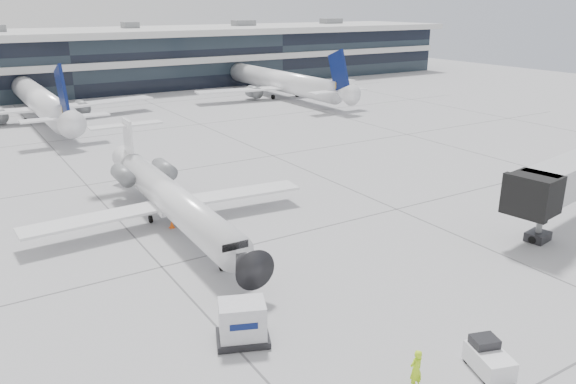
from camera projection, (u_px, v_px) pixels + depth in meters
ground at (294, 235)px, 40.85m from camera, size 220.00×220.00×0.00m
terminal at (59, 65)px, 105.17m from camera, size 170.00×22.00×10.00m
bg_jet_center at (43, 120)px, 81.05m from camera, size 32.00×40.00×9.60m
bg_jet_right at (279, 96)px, 101.11m from camera, size 32.00×40.00×9.60m
regional_jet at (170, 197)px, 42.24m from camera, size 21.55×26.83×6.20m
ramp_worker at (416, 369)px, 24.27m from camera, size 0.71×0.48×1.91m
baggage_tug at (489, 358)px, 25.53m from camera, size 2.02×2.62×1.47m
cargo_uld at (242, 323)px, 27.61m from camera, size 3.14×2.77×2.13m
traffic_cone at (172, 224)px, 41.98m from camera, size 0.53×0.53×0.59m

